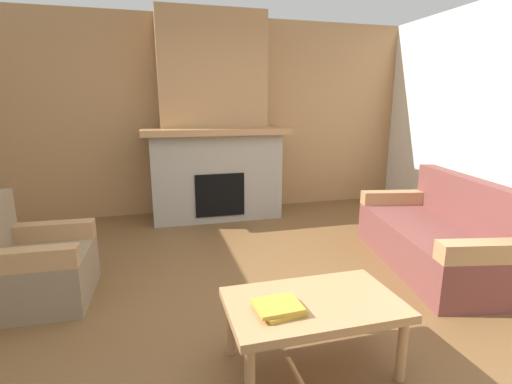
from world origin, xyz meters
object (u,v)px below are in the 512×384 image
object	(u,v)px
armchair	(31,267)
coffee_table	(313,309)
fireplace	(214,132)
couch	(439,237)

from	to	relation	value
armchair	coffee_table	size ratio (longest dim) A/B	0.85
fireplace	couch	bearing A→B (deg)	-51.28
fireplace	couch	distance (m)	3.02
fireplace	couch	xyz separation A→B (m)	(1.81, -2.25, -0.88)
couch	armchair	xyz separation A→B (m)	(-3.58, 0.25, 0.01)
couch	fireplace	bearing A→B (deg)	128.72
fireplace	armchair	distance (m)	2.81
fireplace	armchair	bearing A→B (deg)	-131.59
armchair	coffee_table	xyz separation A→B (m)	(1.82, -1.28, 0.08)
couch	coffee_table	xyz separation A→B (m)	(-1.76, -1.03, 0.09)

